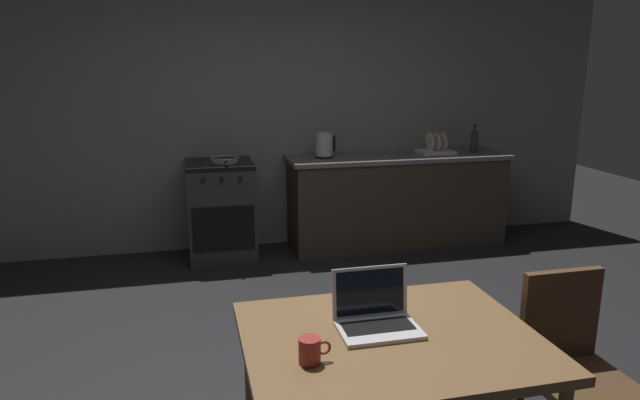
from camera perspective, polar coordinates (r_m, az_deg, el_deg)
ground_plane at (r=3.44m, az=1.42°, el=-17.60°), size 12.00×12.00×0.00m
back_wall at (r=5.61m, az=-2.51°, el=8.68°), size 6.40×0.10×2.59m
kitchen_counter at (r=5.67m, az=7.66°, el=0.03°), size 2.16×0.64×0.91m
stove_oven at (r=5.31m, az=-9.91°, el=-1.03°), size 0.60×0.62×0.91m
dining_table at (r=2.33m, az=7.03°, el=-14.95°), size 1.14×0.90×0.75m
chair at (r=2.80m, az=23.91°, el=-14.51°), size 0.40×0.40×0.90m
laptop at (r=2.32m, az=5.64°, el=-11.62°), size 0.32×0.25×0.23m
electric_kettle at (r=5.35m, az=0.43°, el=5.50°), size 0.19×0.17×0.24m
bottle at (r=5.85m, az=15.23°, el=5.89°), size 0.07×0.07×0.28m
frying_pan at (r=5.19m, az=-9.54°, el=4.04°), size 0.26×0.43×0.05m
coffee_mug at (r=2.07m, az=-0.99°, el=-14.88°), size 0.12×0.08×0.10m
dish_rack at (r=5.73m, az=11.56°, el=5.09°), size 0.34×0.26×0.21m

